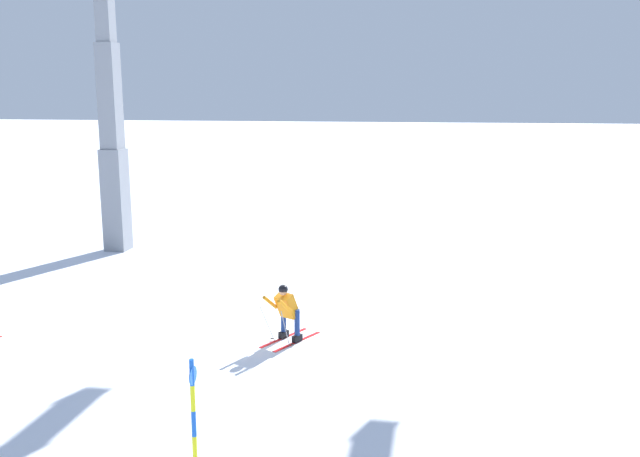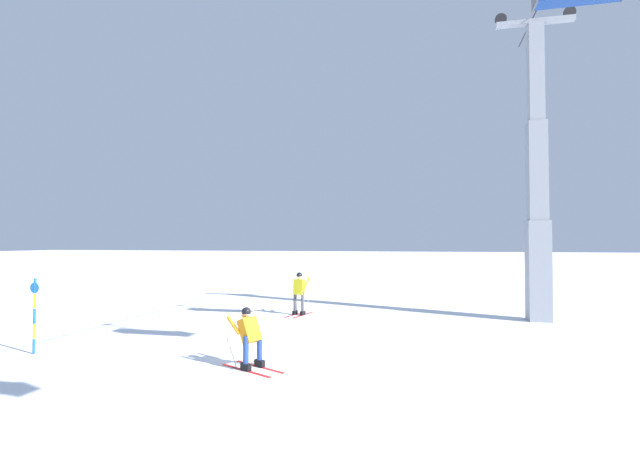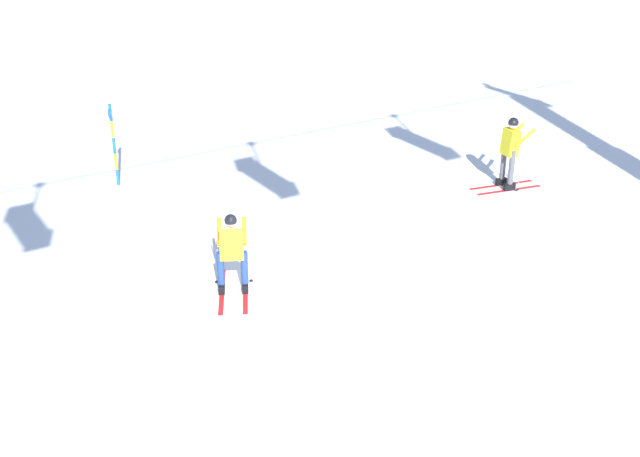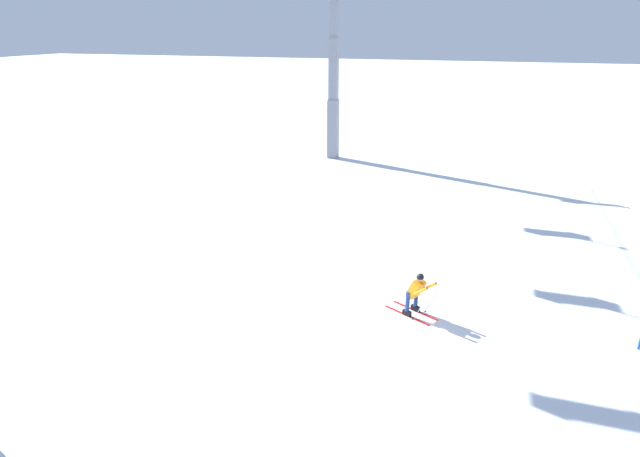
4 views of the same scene
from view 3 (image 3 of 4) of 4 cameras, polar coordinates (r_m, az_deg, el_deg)
The scene contains 4 objects.
ground_plane at distance 14.21m, azimuth -0.35°, elevation -5.40°, with size 260.00×260.00×0.00m, color white.
skier_carving_main at distance 14.41m, azimuth -6.34°, elevation -1.45°, with size 1.25×1.72×1.54m.
trail_marker_pole at distance 19.64m, azimuth -14.57°, elevation 6.01°, with size 0.07×0.28×2.02m.
skier_distant_uphill at distance 19.40m, azimuth 13.50°, elevation 5.69°, with size 1.77×0.85×1.78m.
Camera 3 is at (6.52, 10.41, 7.14)m, focal length 44.63 mm.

